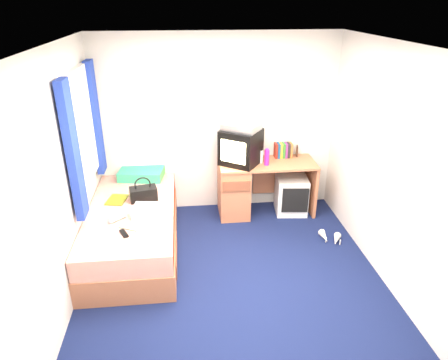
{
  "coord_description": "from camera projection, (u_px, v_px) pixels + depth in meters",
  "views": [
    {
      "loc": [
        -0.46,
        -3.44,
        2.76
      ],
      "look_at": [
        -0.02,
        0.7,
        0.85
      ],
      "focal_mm": 32.0,
      "sensor_mm": 36.0,
      "label": 1
    }
  ],
  "objects": [
    {
      "name": "ground",
      "position": [
        232.0,
        279.0,
        4.3
      ],
      "size": [
        3.4,
        3.4,
        0.0
      ],
      "primitive_type": "plane",
      "color": "#0C1438",
      "rests_on": "ground"
    },
    {
      "name": "room_shell",
      "position": [
        234.0,
        153.0,
        3.7
      ],
      "size": [
        3.4,
        3.4,
        3.4
      ],
      "color": "white",
      "rests_on": "ground"
    },
    {
      "name": "bed",
      "position": [
        133.0,
        229.0,
        4.72
      ],
      "size": [
        1.01,
        2.0,
        0.54
      ],
      "color": "#BA714D",
      "rests_on": "ground"
    },
    {
      "name": "pillow",
      "position": [
        142.0,
        174.0,
        5.36
      ],
      "size": [
        0.62,
        0.44,
        0.12
      ],
      "primitive_type": "cube",
      "rotation": [
        0.0,
        0.0,
        -0.15
      ],
      "color": "teal",
      "rests_on": "bed"
    },
    {
      "name": "desk",
      "position": [
        246.0,
        186.0,
        5.47
      ],
      "size": [
        1.3,
        0.55,
        0.75
      ],
      "color": "#BA714D",
      "rests_on": "ground"
    },
    {
      "name": "storage_cube",
      "position": [
        291.0,
        195.0,
        5.56
      ],
      "size": [
        0.45,
        0.45,
        0.52
      ],
      "primitive_type": "cube",
      "rotation": [
        0.0,
        0.0,
        -0.1
      ],
      "color": "silver",
      "rests_on": "ground"
    },
    {
      "name": "crt_tv",
      "position": [
        241.0,
        147.0,
        5.22
      ],
      "size": [
        0.63,
        0.62,
        0.46
      ],
      "rotation": [
        0.0,
        0.0,
        -0.61
      ],
      "color": "black",
      "rests_on": "desk"
    },
    {
      "name": "vcr",
      "position": [
        241.0,
        127.0,
        5.11
      ],
      "size": [
        0.55,
        0.52,
        0.09
      ],
      "primitive_type": "cube",
      "rotation": [
        0.0,
        0.0,
        -0.6
      ],
      "color": "#AAAAAC",
      "rests_on": "crt_tv"
    },
    {
      "name": "book_row",
      "position": [
        283.0,
        150.0,
        5.48
      ],
      "size": [
        0.24,
        0.13,
        0.2
      ],
      "color": "maroon",
      "rests_on": "desk"
    },
    {
      "name": "picture_frame",
      "position": [
        297.0,
        151.0,
        5.54
      ],
      "size": [
        0.05,
        0.12,
        0.14
      ],
      "primitive_type": "cube",
      "rotation": [
        0.0,
        0.0,
        -0.24
      ],
      "color": "black",
      "rests_on": "desk"
    },
    {
      "name": "pink_water_bottle",
      "position": [
        267.0,
        158.0,
        5.22
      ],
      "size": [
        0.08,
        0.08,
        0.2
      ],
      "primitive_type": "cylinder",
      "rotation": [
        0.0,
        0.0,
        0.21
      ],
      "color": "#E7208F",
      "rests_on": "desk"
    },
    {
      "name": "aerosol_can",
      "position": [
        261.0,
        157.0,
        5.29
      ],
      "size": [
        0.06,
        0.06,
        0.17
      ],
      "primitive_type": "cylinder",
      "rotation": [
        0.0,
        0.0,
        0.32
      ],
      "color": "silver",
      "rests_on": "desk"
    },
    {
      "name": "handbag",
      "position": [
        143.0,
        193.0,
        4.78
      ],
      "size": [
        0.35,
        0.24,
        0.3
      ],
      "rotation": [
        0.0,
        0.0,
        0.21
      ],
      "color": "black",
      "rests_on": "bed"
    },
    {
      "name": "towel",
      "position": [
        148.0,
        211.0,
        4.44
      ],
      "size": [
        0.35,
        0.31,
        0.11
      ],
      "primitive_type": "cube",
      "rotation": [
        0.0,
        0.0,
        -0.14
      ],
      "color": "white",
      "rests_on": "bed"
    },
    {
      "name": "magazine",
      "position": [
        117.0,
        200.0,
        4.79
      ],
      "size": [
        0.26,
        0.32,
        0.01
      ],
      "primitive_type": "cube",
      "rotation": [
        0.0,
        0.0,
        -0.2
      ],
      "color": "yellow",
      "rests_on": "bed"
    },
    {
      "name": "water_bottle",
      "position": [
        117.0,
        217.0,
        4.35
      ],
      "size": [
        0.2,
        0.18,
        0.07
      ],
      "primitive_type": "cylinder",
      "rotation": [
        0.0,
        1.57,
        0.71
      ],
      "color": "silver",
      "rests_on": "bed"
    },
    {
      "name": "colour_swatch_fan",
      "position": [
        129.0,
        228.0,
        4.21
      ],
      "size": [
        0.22,
        0.15,
        0.01
      ],
      "primitive_type": "cube",
      "rotation": [
        0.0,
        0.0,
        -0.46
      ],
      "color": "orange",
      "rests_on": "bed"
    },
    {
      "name": "remote_control",
      "position": [
        124.0,
        233.0,
        4.1
      ],
      "size": [
        0.11,
        0.17,
        0.02
      ],
      "primitive_type": "cube",
      "rotation": [
        0.0,
        0.0,
        0.45
      ],
      "color": "black",
      "rests_on": "bed"
    },
    {
      "name": "window_assembly",
      "position": [
        84.0,
        132.0,
        4.37
      ],
      "size": [
        0.11,
        1.42,
        1.4
      ],
      "color": "silver",
      "rests_on": "room_shell"
    },
    {
      "name": "white_heels",
      "position": [
        330.0,
        238.0,
        4.95
      ],
      "size": [
        0.26,
        0.31,
        0.09
      ],
      "color": "silver",
      "rests_on": "ground"
    }
  ]
}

